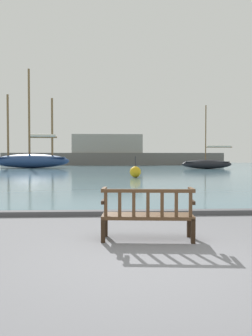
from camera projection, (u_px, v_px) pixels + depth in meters
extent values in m
plane|color=slate|center=(165.00, 264.00, 4.45)|extent=(160.00, 160.00, 0.00)
cube|color=slate|center=(115.00, 167.00, 48.38)|extent=(100.00, 80.00, 0.08)
cube|color=#4C4C50|center=(140.00, 213.00, 8.29)|extent=(40.00, 0.30, 0.12)
cube|color=black|center=(106.00, 225.00, 6.04)|extent=(0.08, 0.08, 0.42)
cube|color=black|center=(189.00, 226.00, 5.98)|extent=(0.08, 0.08, 0.42)
cube|color=black|center=(103.00, 230.00, 5.59)|extent=(0.08, 0.08, 0.42)
cube|color=black|center=(193.00, 231.00, 5.53)|extent=(0.08, 0.08, 0.42)
cube|color=#4C331E|center=(148.00, 216.00, 5.78)|extent=(1.64, 0.66, 0.06)
cube|color=#4C331E|center=(148.00, 191.00, 5.55)|extent=(1.60, 0.19, 0.06)
cube|color=#4C331E|center=(106.00, 204.00, 5.58)|extent=(0.06, 0.04, 0.41)
cube|color=#4C331E|center=(120.00, 205.00, 5.57)|extent=(0.06, 0.04, 0.41)
cube|color=#4C331E|center=(134.00, 205.00, 5.56)|extent=(0.06, 0.04, 0.41)
cube|color=#4C331E|center=(148.00, 205.00, 5.55)|extent=(0.06, 0.04, 0.41)
cube|color=#4C331E|center=(162.00, 205.00, 5.55)|extent=(0.06, 0.04, 0.41)
cube|color=#4C331E|center=(176.00, 205.00, 5.54)|extent=(0.06, 0.04, 0.41)
cube|color=#4C331E|center=(191.00, 205.00, 5.53)|extent=(0.06, 0.04, 0.41)
cube|color=black|center=(104.00, 202.00, 5.71)|extent=(0.09, 0.30, 0.06)
cube|color=#4C331E|center=(104.00, 189.00, 5.79)|extent=(0.10, 0.47, 0.04)
cube|color=black|center=(192.00, 202.00, 5.65)|extent=(0.09, 0.30, 0.06)
cube|color=#4C331E|center=(191.00, 189.00, 5.74)|extent=(0.10, 0.47, 0.04)
ellipsoid|color=navy|center=(31.00, 161.00, 43.65)|extent=(10.13, 3.33, 1.86)
cube|color=#516B9E|center=(31.00, 157.00, 43.63)|extent=(8.90, 2.57, 0.08)
cylinder|color=brown|center=(29.00, 113.00, 43.42)|extent=(0.28, 0.28, 11.65)
cylinder|color=brown|center=(43.00, 137.00, 43.71)|extent=(3.62, 0.43, 0.22)
cylinder|color=silver|center=(43.00, 136.00, 43.71)|extent=(3.27, 0.63, 0.44)
cylinder|color=brown|center=(8.00, 126.00, 43.18)|extent=(0.28, 0.28, 8.23)
cylinder|color=brown|center=(52.00, 128.00, 43.80)|extent=(0.28, 0.28, 7.86)
ellipsoid|color=black|center=(207.00, 164.00, 40.62)|extent=(6.20, 1.87, 1.13)
cube|color=#4C4C51|center=(207.00, 162.00, 40.61)|extent=(5.45, 1.46, 0.08)
cylinder|color=brown|center=(206.00, 133.00, 40.50)|extent=(0.14, 0.14, 6.95)
cylinder|color=brown|center=(219.00, 147.00, 40.51)|extent=(3.27, 0.36, 0.11)
cylinder|color=silver|center=(219.00, 146.00, 40.50)|extent=(2.95, 0.45, 0.22)
sphere|color=gold|center=(135.00, 172.00, 22.73)|extent=(0.77, 0.77, 0.77)
cylinder|color=#2D2D33|center=(135.00, 161.00, 22.71)|extent=(0.06, 0.06, 0.70)
cube|color=#66605B|center=(114.00, 159.00, 60.48)|extent=(40.52, 2.40, 2.34)
cube|color=gray|center=(107.00, 144.00, 60.33)|extent=(12.90, 2.00, 3.41)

